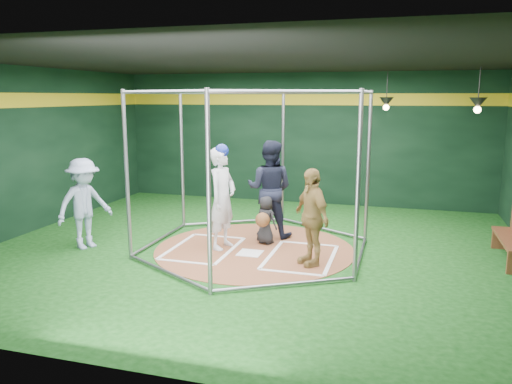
# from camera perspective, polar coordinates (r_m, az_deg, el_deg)

# --- Properties ---
(room_shell) EXTENTS (10.10, 9.10, 3.53)m
(room_shell) POSITION_cam_1_polar(r_m,az_deg,el_deg) (9.24, -0.16, 3.88)
(room_shell) COLOR #0D390D
(room_shell) RESTS_ON ground
(clay_disc) EXTENTS (3.80, 3.80, 0.01)m
(clay_disc) POSITION_cam_1_polar(r_m,az_deg,el_deg) (9.60, -0.17, -6.53)
(clay_disc) COLOR brown
(clay_disc) RESTS_ON ground
(home_plate) EXTENTS (0.43, 0.43, 0.01)m
(home_plate) POSITION_cam_1_polar(r_m,az_deg,el_deg) (9.33, -0.69, -6.99)
(home_plate) COLOR white
(home_plate) RESTS_ON clay_disc
(batter_box_left) EXTENTS (1.17, 1.77, 0.01)m
(batter_box_left) POSITION_cam_1_polar(r_m,az_deg,el_deg) (9.68, -6.03, -6.39)
(batter_box_left) COLOR white
(batter_box_left) RESTS_ON clay_disc
(batter_box_right) EXTENTS (1.17, 1.77, 0.01)m
(batter_box_right) POSITION_cam_1_polar(r_m,az_deg,el_deg) (9.15, 5.14, -7.39)
(batter_box_right) COLOR white
(batter_box_right) RESTS_ON clay_disc
(batting_cage) EXTENTS (4.05, 4.67, 3.00)m
(batting_cage) POSITION_cam_1_polar(r_m,az_deg,el_deg) (9.27, -0.17, 2.32)
(batting_cage) COLOR gray
(batting_cage) RESTS_ON ground
(pendant_lamp_near) EXTENTS (0.34, 0.34, 0.90)m
(pendant_lamp_near) POSITION_cam_1_polar(r_m,az_deg,el_deg) (12.39, 14.67, 9.90)
(pendant_lamp_near) COLOR black
(pendant_lamp_near) RESTS_ON room_shell
(pendant_lamp_far) EXTENTS (0.34, 0.34, 0.90)m
(pendant_lamp_far) POSITION_cam_1_polar(r_m,az_deg,el_deg) (10.88, 24.02, 9.23)
(pendant_lamp_far) COLOR black
(pendant_lamp_far) RESTS_ON room_shell
(batter_figure) EXTENTS (0.59, 0.78, 2.00)m
(batter_figure) POSITION_cam_1_polar(r_m,az_deg,el_deg) (9.46, -3.87, -0.60)
(batter_figure) COLOR silver
(batter_figure) RESTS_ON clay_disc
(visitor_leopard) EXTENTS (0.95, 1.02, 1.68)m
(visitor_leopard) POSITION_cam_1_polar(r_m,az_deg,el_deg) (8.58, 6.33, -2.84)
(visitor_leopard) COLOR tan
(visitor_leopard) RESTS_ON clay_disc
(catcher_figure) EXTENTS (0.54, 0.62, 0.95)m
(catcher_figure) POSITION_cam_1_polar(r_m,az_deg,el_deg) (9.80, 1.08, -3.21)
(catcher_figure) COLOR black
(catcher_figure) RESTS_ON clay_disc
(umpire) EXTENTS (0.98, 0.77, 1.99)m
(umpire) POSITION_cam_1_polar(r_m,az_deg,el_deg) (10.25, 1.57, 0.37)
(umpire) COLOR black
(umpire) RESTS_ON clay_disc
(bystander_blue) EXTENTS (1.06, 1.29, 1.74)m
(bystander_blue) POSITION_cam_1_polar(r_m,az_deg,el_deg) (10.04, -19.06, -1.28)
(bystander_blue) COLOR #90A1BF
(bystander_blue) RESTS_ON ground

